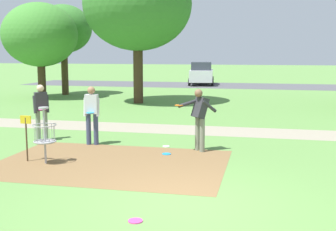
# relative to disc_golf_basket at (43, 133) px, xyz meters

# --- Properties ---
(ground_plane) EXTENTS (160.00, 160.00, 0.00)m
(ground_plane) POSITION_rel_disc_golf_basket_xyz_m (3.82, -2.14, -0.75)
(ground_plane) COLOR #5B8942
(dirt_tee_pad) EXTENTS (5.61, 3.90, 0.01)m
(dirt_tee_pad) POSITION_rel_disc_golf_basket_xyz_m (1.60, 0.35, -0.75)
(dirt_tee_pad) COLOR brown
(dirt_tee_pad) RESTS_ON ground
(disc_golf_basket) EXTENTS (0.98, 0.58, 1.39)m
(disc_golf_basket) POSITION_rel_disc_golf_basket_xyz_m (0.00, 0.00, 0.00)
(disc_golf_basket) COLOR #9E9EA3
(disc_golf_basket) RESTS_ON ground
(player_foreground_watching) EXTENTS (1.09, 0.65, 1.71)m
(player_foreground_watching) POSITION_rel_disc_golf_basket_xyz_m (3.53, 2.12, 0.23)
(player_foreground_watching) COLOR slate
(player_foreground_watching) RESTS_ON ground
(player_waiting_left) EXTENTS (0.48, 0.42, 1.71)m
(player_waiting_left) POSITION_rel_disc_golf_basket_xyz_m (0.35, 2.26, 0.21)
(player_waiting_left) COLOR #384260
(player_waiting_left) RESTS_ON ground
(player_waiting_right) EXTENTS (0.46, 0.45, 1.71)m
(player_waiting_right) POSITION_rel_disc_golf_basket_xyz_m (-1.43, 2.56, 0.21)
(player_waiting_right) COLOR slate
(player_waiting_right) RESTS_ON ground
(frisbee_by_tee) EXTENTS (0.23, 0.23, 0.02)m
(frisbee_by_tee) POSITION_rel_disc_golf_basket_xyz_m (2.74, 1.55, -0.74)
(frisbee_by_tee) COLOR #1E93DB
(frisbee_by_tee) RESTS_ON ground
(frisbee_mid_grass) EXTENTS (0.24, 0.24, 0.02)m
(frisbee_mid_grass) POSITION_rel_disc_golf_basket_xyz_m (3.26, -3.04, -0.74)
(frisbee_mid_grass) COLOR #E53D99
(frisbee_mid_grass) RESTS_ON ground
(frisbee_far_left) EXTENTS (0.20, 0.20, 0.02)m
(frisbee_far_left) POSITION_rel_disc_golf_basket_xyz_m (2.52, 2.46, -0.74)
(frisbee_far_left) COLOR white
(frisbee_far_left) RESTS_ON ground
(tree_near_right) EXTENTS (5.57, 5.57, 7.45)m
(tree_near_right) POSITION_rel_disc_golf_basket_xyz_m (-1.25, 12.43, 4.32)
(tree_near_right) COLOR #422D1E
(tree_near_right) RESTS_ON ground
(tree_mid_left) EXTENTS (4.27, 4.27, 5.45)m
(tree_mid_left) POSITION_rel_disc_golf_basket_xyz_m (-7.40, 13.55, 2.87)
(tree_mid_left) COLOR #422D1E
(tree_mid_left) RESTS_ON ground
(tree_mid_right) EXTENTS (3.49, 3.49, 5.55)m
(tree_mid_right) POSITION_rel_disc_golf_basket_xyz_m (-7.01, 15.75, 3.28)
(tree_mid_right) COLOR #4C3823
(tree_mid_right) RESTS_ON ground
(parking_lot_strip) EXTENTS (36.00, 6.00, 0.01)m
(parking_lot_strip) POSITION_rel_disc_golf_basket_xyz_m (3.82, 25.22, -0.75)
(parking_lot_strip) COLOR #4C4C51
(parking_lot_strip) RESTS_ON ground
(parked_car_leftmost) EXTENTS (2.33, 4.38, 1.84)m
(parked_car_leftmost) POSITION_rel_disc_golf_basket_xyz_m (0.18, 25.68, 0.17)
(parked_car_leftmost) COLOR silver
(parked_car_leftmost) RESTS_ON ground
(gravel_path) EXTENTS (40.00, 1.83, 0.00)m
(gravel_path) POSITION_rel_disc_golf_basket_xyz_m (3.82, 5.25, -0.75)
(gravel_path) COLOR gray
(gravel_path) RESTS_ON ground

